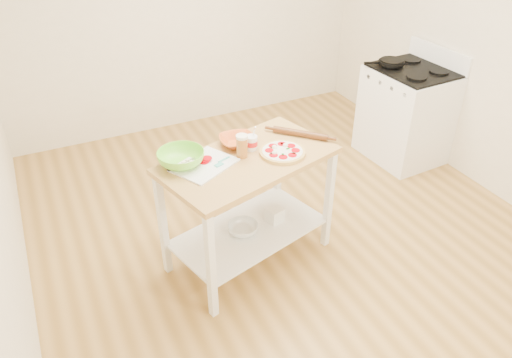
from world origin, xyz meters
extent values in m
cube|color=#B48642|center=(0.00, 0.00, -0.01)|extent=(4.00, 4.50, 0.02)
cube|color=#F0E4CA|center=(0.00, 2.26, 1.35)|extent=(4.00, 0.02, 2.70)
cube|color=#F0E4CA|center=(2.01, 0.00, 1.35)|extent=(0.02, 4.50, 2.70)
cube|color=tan|center=(-0.42, -0.20, 0.88)|extent=(1.35, 0.96, 0.04)
cube|color=white|center=(-0.42, -0.20, 0.25)|extent=(1.25, 0.88, 0.02)
cube|color=white|center=(-0.89, -0.63, 0.43)|extent=(0.06, 0.06, 0.86)
cube|color=white|center=(-1.04, -0.07, 0.43)|extent=(0.06, 0.06, 0.86)
cube|color=white|center=(0.19, -0.33, 0.43)|extent=(0.06, 0.06, 0.86)
cube|color=white|center=(0.04, 0.22, 0.43)|extent=(0.06, 0.06, 0.86)
cube|color=white|center=(1.66, 0.55, 0.46)|extent=(0.69, 0.80, 0.92)
cube|color=black|center=(1.66, 0.55, 0.93)|extent=(0.65, 0.75, 0.02)
cube|color=white|center=(1.97, 0.56, 1.02)|extent=(0.07, 0.76, 0.18)
cylinder|color=black|center=(1.53, 0.72, 0.98)|extent=(0.25, 0.25, 0.03)
cube|color=black|center=(1.35, 0.78, 0.98)|extent=(0.15, 0.08, 0.02)
cylinder|color=#E4BC61|center=(-0.19, -0.26, 0.91)|extent=(0.32, 0.32, 0.02)
cylinder|color=#E4BC61|center=(-0.19, -0.26, 0.92)|extent=(0.32, 0.32, 0.01)
cylinder|color=white|center=(-0.19, -0.26, 0.92)|extent=(0.28, 0.28, 0.01)
cylinder|color=#C5000A|center=(-0.10, -0.23, 0.93)|extent=(0.06, 0.06, 0.01)
cylinder|color=#C5000A|center=(-0.15, -0.17, 0.93)|extent=(0.06, 0.06, 0.01)
cylinder|color=#C5000A|center=(-0.22, -0.17, 0.93)|extent=(0.06, 0.06, 0.01)
cylinder|color=#C5000A|center=(-0.27, -0.22, 0.93)|extent=(0.06, 0.06, 0.01)
cylinder|color=#C5000A|center=(-0.27, -0.29, 0.93)|extent=(0.06, 0.06, 0.01)
cylinder|color=#C5000A|center=(-0.22, -0.34, 0.93)|extent=(0.06, 0.06, 0.01)
cylinder|color=#C5000A|center=(-0.15, -0.34, 0.93)|extent=(0.06, 0.06, 0.01)
cylinder|color=#C5000A|center=(-0.10, -0.30, 0.93)|extent=(0.06, 0.06, 0.01)
sphere|color=white|center=(-0.14, -0.21, 0.93)|extent=(0.04, 0.04, 0.04)
sphere|color=white|center=(-0.22, -0.20, 0.93)|extent=(0.04, 0.04, 0.04)
sphere|color=white|center=(-0.25, -0.27, 0.93)|extent=(0.04, 0.04, 0.04)
plane|color=#0F5A0F|center=(-0.14, -0.25, 0.93)|extent=(0.03, 0.03, 0.00)
plane|color=#0F5A0F|center=(-0.15, -0.17, 0.93)|extent=(0.04, 0.04, 0.00)
plane|color=#0F5A0F|center=(-0.23, -0.19, 0.93)|extent=(0.04, 0.04, 0.00)
plane|color=#0F5A0F|center=(-0.27, -0.26, 0.93)|extent=(0.03, 0.03, 0.00)
plane|color=#0F5A0F|center=(-0.21, -0.31, 0.93)|extent=(0.04, 0.04, 0.00)
plane|color=#0F5A0F|center=(-0.14, -0.33, 0.93)|extent=(0.04, 0.04, 0.00)
cube|color=white|center=(-0.73, -0.17, 0.91)|extent=(0.49, 0.45, 0.01)
cube|color=#F4EACC|center=(-0.87, -0.16, 0.92)|extent=(0.03, 0.03, 0.02)
cube|color=#F4EACC|center=(-0.84, -0.15, 0.92)|extent=(0.03, 0.03, 0.02)
cube|color=#F4EACC|center=(-0.81, -0.13, 0.92)|extent=(0.03, 0.03, 0.02)
cube|color=#F4EACC|center=(-0.89, -0.13, 0.92)|extent=(0.03, 0.03, 0.02)
cube|color=#F4EACC|center=(-0.86, -0.11, 0.92)|extent=(0.03, 0.03, 0.02)
cube|color=#F4EACC|center=(-0.82, -0.10, 0.92)|extent=(0.03, 0.03, 0.02)
cylinder|color=#C5000A|center=(-0.72, -0.14, 0.92)|extent=(0.07, 0.07, 0.01)
cylinder|color=#C5000A|center=(-0.71, -0.13, 0.92)|extent=(0.07, 0.07, 0.01)
cylinder|color=#C5000A|center=(-0.70, -0.13, 0.93)|extent=(0.07, 0.07, 0.01)
cube|color=#4DC5B9|center=(-0.65, -0.22, 0.92)|extent=(0.07, 0.05, 0.01)
cylinder|color=#4DC5B9|center=(-0.59, -0.17, 0.92)|extent=(0.10, 0.05, 0.01)
cube|color=silver|center=(-0.81, -0.09, 0.91)|extent=(0.18, 0.07, 0.00)
cube|color=black|center=(-0.93, -0.13, 0.92)|extent=(0.10, 0.05, 0.01)
imported|color=#D55D22|center=(-0.42, 0.00, 0.93)|extent=(0.28, 0.28, 0.06)
imported|color=#7DE43B|center=(-0.87, -0.09, 0.95)|extent=(0.37, 0.37, 0.10)
cylinder|color=#AD6828|center=(-0.45, -0.17, 0.97)|extent=(0.08, 0.08, 0.14)
cylinder|color=white|center=(-0.45, -0.17, 1.05)|extent=(0.08, 0.08, 0.02)
cylinder|color=white|center=(-0.35, -0.10, 0.95)|extent=(0.09, 0.09, 0.10)
cylinder|color=red|center=(-0.35, -0.10, 0.95)|extent=(0.09, 0.09, 0.04)
cylinder|color=silver|center=(-0.33, -0.10, 1.03)|extent=(0.01, 0.06, 0.11)
cylinder|color=brown|center=(0.05, -0.09, 0.92)|extent=(0.32, 0.33, 0.05)
imported|color=silver|center=(-0.47, -0.21, 0.30)|extent=(0.28, 0.28, 0.07)
cube|color=white|center=(-0.19, -0.18, 0.32)|extent=(0.14, 0.14, 0.12)
camera|label=1|loc=(-1.66, -2.88, 2.65)|focal=35.00mm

